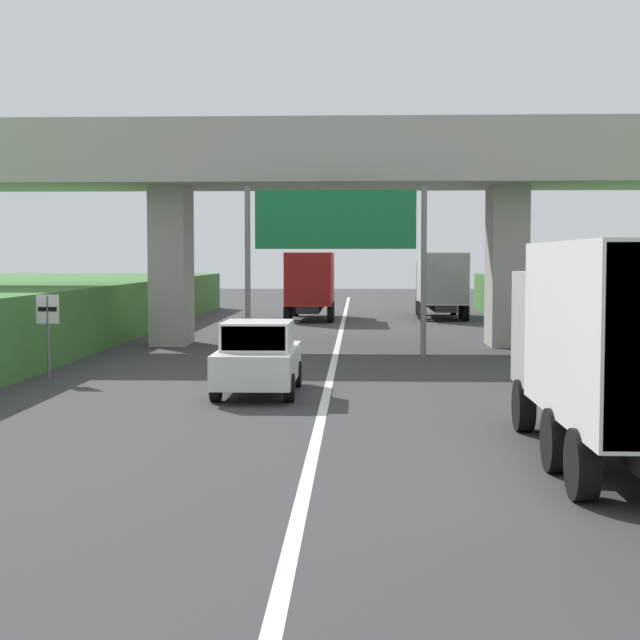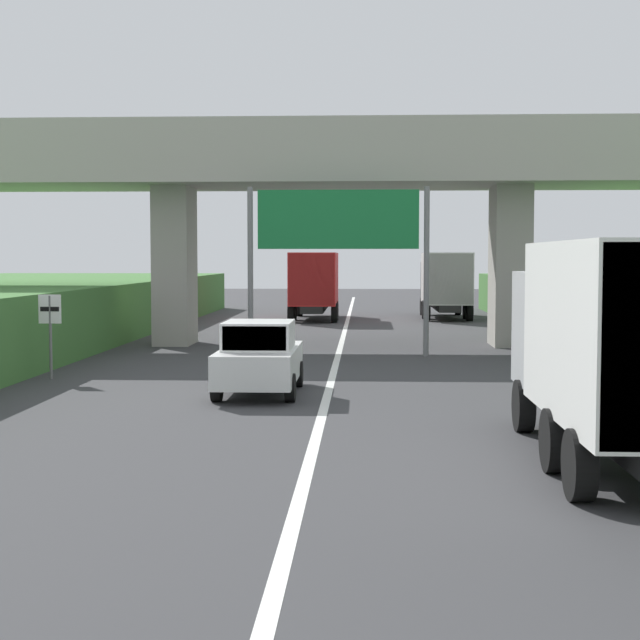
% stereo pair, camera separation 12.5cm
% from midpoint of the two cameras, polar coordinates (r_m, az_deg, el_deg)
% --- Properties ---
extents(lane_centre_stripe, '(0.20, 99.40, 0.01)m').
position_cam_midpoint_polar(lane_centre_stripe, '(28.00, 0.62, -2.85)').
color(lane_centre_stripe, white).
rests_on(lane_centre_stripe, ground).
extents(overpass_bridge, '(40.00, 4.80, 7.98)m').
position_cam_midpoint_polar(overpass_bridge, '(35.35, 0.97, 8.32)').
color(overpass_bridge, '#ADA89E').
rests_on(overpass_bridge, ground).
extents(overhead_highway_sign, '(5.88, 0.18, 5.48)m').
position_cam_midpoint_polar(overhead_highway_sign, '(31.24, 0.80, 5.28)').
color(overhead_highway_sign, slate).
rests_on(overhead_highway_sign, ground).
extents(speed_limit_sign, '(0.60, 0.08, 2.23)m').
position_cam_midpoint_polar(speed_limit_sign, '(26.30, -15.90, -0.19)').
color(speed_limit_sign, slate).
rests_on(speed_limit_sign, ground).
extents(truck_red, '(2.44, 7.30, 3.44)m').
position_cam_midpoint_polar(truck_red, '(49.71, -0.61, 2.26)').
color(truck_red, black).
rests_on(truck_red, ground).
extents(truck_silver, '(2.44, 7.30, 3.44)m').
position_cam_midpoint_polar(truck_silver, '(15.51, 17.07, -1.15)').
color(truck_silver, black).
rests_on(truck_silver, ground).
extents(truck_black, '(2.44, 7.30, 3.44)m').
position_cam_midpoint_polar(truck_black, '(51.20, 7.07, 2.27)').
color(truck_black, black).
rests_on(truck_black, ground).
extents(car_white, '(1.86, 4.10, 1.72)m').
position_cam_midpoint_polar(car_white, '(22.64, -3.83, -2.24)').
color(car_white, silver).
rests_on(car_white, ground).
extents(construction_barrel_4, '(0.57, 0.57, 0.90)m').
position_cam_midpoint_polar(construction_barrel_4, '(22.67, 16.74, -3.40)').
color(construction_barrel_4, orange).
rests_on(construction_barrel_4, ground).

